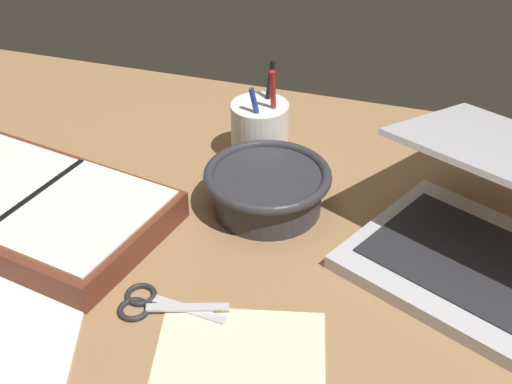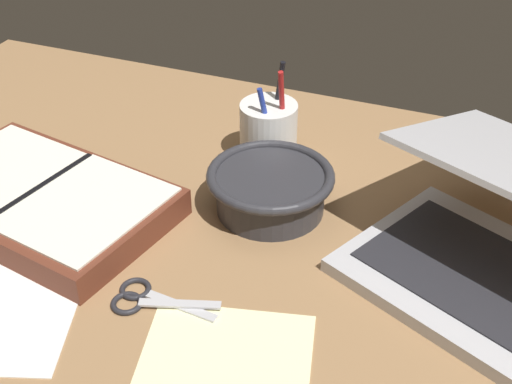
# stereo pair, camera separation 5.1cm
# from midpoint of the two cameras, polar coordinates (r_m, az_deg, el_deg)

# --- Properties ---
(desk_top) EXTENTS (1.40, 1.00, 0.02)m
(desk_top) POSITION_cam_midpoint_polar(r_m,az_deg,el_deg) (0.92, -4.97, -6.33)
(desk_top) COLOR #936D47
(desk_top) RESTS_ON ground
(laptop) EXTENTS (0.43, 0.43, 0.16)m
(laptop) POSITION_cam_midpoint_polar(r_m,az_deg,el_deg) (0.92, 17.84, -3.29)
(laptop) COLOR #B7B7BC
(laptop) RESTS_ON desk_top
(bowl) EXTENTS (0.18, 0.18, 0.06)m
(bowl) POSITION_cam_midpoint_polar(r_m,az_deg,el_deg) (0.99, -0.57, 0.32)
(bowl) COLOR #2D2D33
(bowl) RESTS_ON desk_top
(pen_cup) EXTENTS (0.09, 0.09, 0.16)m
(pen_cup) POSITION_cam_midpoint_polar(r_m,az_deg,el_deg) (1.10, -1.03, 4.89)
(pen_cup) COLOR white
(pen_cup) RESTS_ON desk_top
(planner) EXTENTS (0.39, 0.28, 0.04)m
(planner) POSITION_cam_midpoint_polar(r_m,az_deg,el_deg) (1.02, -18.61, -1.31)
(planner) COLOR brown
(planner) RESTS_ON desk_top
(scissors) EXTENTS (0.13, 0.06, 0.01)m
(scissors) POSITION_cam_midpoint_polar(r_m,az_deg,el_deg) (0.87, -10.23, -8.80)
(scissors) COLOR #B7B7BC
(scissors) RESTS_ON desk_top
(paper_sheet_beside_planner) EXTENTS (0.25, 0.30, 0.00)m
(paper_sheet_beside_planner) POSITION_cam_midpoint_polar(r_m,az_deg,el_deg) (0.91, -20.67, -8.51)
(paper_sheet_beside_planner) COLOR white
(paper_sheet_beside_planner) RESTS_ON desk_top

